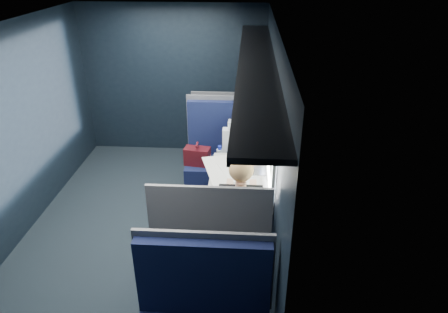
# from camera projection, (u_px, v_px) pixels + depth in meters

# --- Properties ---
(ground) EXTENTS (2.80, 4.20, 0.01)m
(ground) POSITION_uv_depth(u_px,v_px,m) (150.00, 225.00, 4.82)
(ground) COLOR black
(room_shell) EXTENTS (3.00, 4.40, 2.40)m
(room_shell) POSITION_uv_depth(u_px,v_px,m) (140.00, 109.00, 4.14)
(room_shell) COLOR black
(room_shell) RESTS_ON ground
(table) EXTENTS (0.62, 1.00, 0.74)m
(table) POSITION_uv_depth(u_px,v_px,m) (236.00, 180.00, 4.46)
(table) COLOR #54565E
(table) RESTS_ON ground
(seat_bay_near) EXTENTS (1.04, 0.62, 1.26)m
(seat_bay_near) POSITION_uv_depth(u_px,v_px,m) (223.00, 162.00, 5.35)
(seat_bay_near) COLOR black
(seat_bay_near) RESTS_ON ground
(seat_bay_far) EXTENTS (1.04, 0.62, 1.26)m
(seat_bay_far) POSITION_uv_depth(u_px,v_px,m) (213.00, 248.00, 3.80)
(seat_bay_far) COLOR black
(seat_bay_far) RESTS_ON ground
(seat_row_front) EXTENTS (1.04, 0.51, 1.16)m
(seat_row_front) POSITION_uv_depth(u_px,v_px,m) (228.00, 135.00, 6.18)
(seat_row_front) COLOR black
(seat_row_front) RESTS_ON ground
(man) EXTENTS (0.53, 0.56, 1.32)m
(man) POSITION_uv_depth(u_px,v_px,m) (243.00, 148.00, 5.05)
(man) COLOR black
(man) RESTS_ON ground
(woman) EXTENTS (0.53, 0.56, 1.32)m
(woman) POSITION_uv_depth(u_px,v_px,m) (240.00, 212.00, 3.79)
(woman) COLOR black
(woman) RESTS_ON ground
(papers) EXTENTS (0.80, 0.98, 0.01)m
(papers) POSITION_uv_depth(u_px,v_px,m) (234.00, 172.00, 4.45)
(papers) COLOR white
(papers) RESTS_ON table
(laptop) EXTENTS (0.27, 0.35, 0.24)m
(laptop) POSITION_uv_depth(u_px,v_px,m) (262.00, 164.00, 4.48)
(laptop) COLOR silver
(laptop) RESTS_ON table
(bottle_small) EXTENTS (0.06, 0.06, 0.22)m
(bottle_small) POSITION_uv_depth(u_px,v_px,m) (262.00, 152.00, 4.68)
(bottle_small) COLOR silver
(bottle_small) RESTS_ON table
(cup) EXTENTS (0.07, 0.07, 0.09)m
(cup) POSITION_uv_depth(u_px,v_px,m) (262.00, 155.00, 4.72)
(cup) COLOR white
(cup) RESTS_ON table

